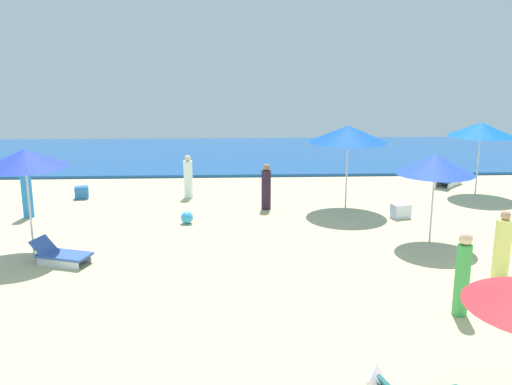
# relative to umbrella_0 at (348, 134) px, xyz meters

# --- Properties ---
(ocean) EXTENTS (60.00, 10.30, 0.12)m
(ocean) POSITION_rel_umbrella_0_xyz_m (-2.40, 10.16, -2.39)
(ocean) COLOR #164C95
(ocean) RESTS_ON ground_plane
(umbrella_0) EXTENTS (2.46, 2.46, 2.71)m
(umbrella_0) POSITION_rel_umbrella_0_xyz_m (0.00, 0.00, 0.00)
(umbrella_0) COLOR silver
(umbrella_0) RESTS_ON ground_plane
(umbrella_1) EXTENTS (2.01, 2.01, 2.38)m
(umbrella_1) POSITION_rel_umbrella_0_xyz_m (1.57, -3.42, -0.32)
(umbrella_1) COLOR silver
(umbrella_1) RESTS_ON ground_plane
(umbrella_2) EXTENTS (2.07, 2.07, 2.64)m
(umbrella_2) POSITION_rel_umbrella_0_xyz_m (-8.64, -3.74, -0.03)
(umbrella_2) COLOR silver
(umbrella_2) RESTS_ON ground_plane
(lounge_chair_2_0) EXTENTS (1.49, 1.03, 0.59)m
(lounge_chair_2_0) POSITION_rel_umbrella_0_xyz_m (-7.74, -4.50, -2.22)
(lounge_chair_2_0) COLOR silver
(lounge_chair_2_0) RESTS_ON ground_plane
(umbrella_5) EXTENTS (2.26, 2.26, 2.58)m
(umbrella_5) POSITION_rel_umbrella_0_xyz_m (5.00, 1.74, -0.11)
(umbrella_5) COLOR silver
(umbrella_5) RESTS_ON ground_plane
(lounge_chair_5_0) EXTENTS (1.44, 1.44, 0.67)m
(lounge_chair_5_0) POSITION_rel_umbrella_0_xyz_m (4.52, 3.16, -2.20)
(lounge_chair_5_0) COLOR silver
(lounge_chair_5_0) RESTS_ON ground_plane
(beachgoer_0) EXTENTS (0.40, 0.40, 1.71)m
(beachgoer_0) POSITION_rel_umbrella_0_xyz_m (-9.88, -0.44, -1.64)
(beachgoer_0) COLOR #2881DC
(beachgoer_0) RESTS_ON ground_plane
(beachgoer_1) EXTENTS (0.43, 0.43, 1.49)m
(beachgoer_1) POSITION_rel_umbrella_0_xyz_m (-2.55, 0.16, -1.74)
(beachgoer_1) COLOR #2B1B2E
(beachgoer_1) RESTS_ON ground_plane
(beachgoer_2) EXTENTS (0.38, 0.38, 1.50)m
(beachgoer_2) POSITION_rel_umbrella_0_xyz_m (-5.15, 1.80, -1.74)
(beachgoer_2) COLOR white
(beachgoer_2) RESTS_ON ground_plane
(beachgoer_3) EXTENTS (0.35, 0.35, 1.66)m
(beachgoer_3) POSITION_rel_umbrella_0_xyz_m (0.70, -7.61, -1.63)
(beachgoer_3) COLOR green
(beachgoer_3) RESTS_ON ground_plane
(beachgoer_4) EXTENTS (0.40, 0.40, 1.58)m
(beachgoer_4) POSITION_rel_umbrella_0_xyz_m (2.29, -5.89, -1.72)
(beachgoer_4) COLOR #F4ED79
(beachgoer_4) RESTS_ON ground_plane
(beach_ball_0) EXTENTS (0.37, 0.37, 0.37)m
(beach_ball_0) POSITION_rel_umbrella_0_xyz_m (-4.98, -1.34, -2.26)
(beach_ball_0) COLOR #37A4E4
(beach_ball_0) RESTS_ON ground_plane
(cooler_box_1) EXTENTS (0.62, 0.51, 0.43)m
(cooler_box_1) POSITION_rel_umbrella_0_xyz_m (1.50, -1.00, -2.23)
(cooler_box_1) COLOR white
(cooler_box_1) RESTS_ON ground_plane
(cooler_box_2) EXTENTS (0.50, 0.43, 0.42)m
(cooler_box_2) POSITION_rel_umbrella_0_xyz_m (-8.84, 1.83, -2.23)
(cooler_box_2) COLOR #2667B8
(cooler_box_2) RESTS_ON ground_plane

